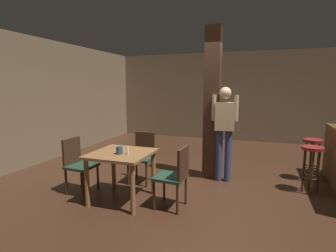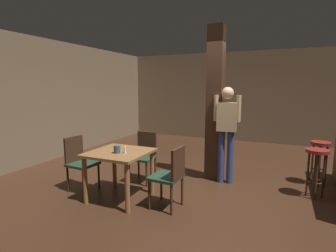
% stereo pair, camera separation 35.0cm
% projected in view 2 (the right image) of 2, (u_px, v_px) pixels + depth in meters
% --- Properties ---
extents(ground_plane, '(10.80, 10.80, 0.00)m').
position_uv_depth(ground_plane, '(210.00, 193.00, 4.31)').
color(ground_plane, '#382114').
extents(wall_back, '(8.00, 0.10, 2.80)m').
position_uv_depth(wall_back, '(249.00, 97.00, 8.16)').
color(wall_back, '#756047').
rests_on(wall_back, ground_plane).
extents(wall_left, '(0.10, 9.00, 2.80)m').
position_uv_depth(wall_left, '(32.00, 102.00, 5.70)').
color(wall_left, '#756047').
rests_on(wall_left, ground_plane).
extents(pillar, '(0.28, 0.28, 2.80)m').
position_uv_depth(pillar, '(215.00, 105.00, 4.80)').
color(pillar, '#382114').
rests_on(pillar, ground_plane).
extents(dining_table, '(0.87, 0.87, 0.75)m').
position_uv_depth(dining_table, '(120.00, 160.00, 4.01)').
color(dining_table, brown).
rests_on(dining_table, ground_plane).
extents(chair_north, '(0.43, 0.43, 0.89)m').
position_uv_depth(chair_north, '(144.00, 154.00, 4.80)').
color(chair_north, '#1E3828').
rests_on(chair_north, ground_plane).
extents(chair_east, '(0.45, 0.45, 0.89)m').
position_uv_depth(chair_east, '(171.00, 174.00, 3.68)').
color(chair_east, '#1E3828').
rests_on(chair_east, ground_plane).
extents(chair_west, '(0.45, 0.45, 0.89)m').
position_uv_depth(chair_west, '(79.00, 160.00, 4.38)').
color(chair_west, '#1E3828').
rests_on(chair_west, ground_plane).
extents(napkin_cup, '(0.10, 0.10, 0.11)m').
position_uv_depth(napkin_cup, '(117.00, 149.00, 3.88)').
color(napkin_cup, '#33475B').
rests_on(napkin_cup, dining_table).
extents(salt_shaker, '(0.03, 0.03, 0.10)m').
position_uv_depth(salt_shaker, '(125.00, 150.00, 3.87)').
color(salt_shaker, silver).
rests_on(salt_shaker, dining_table).
extents(standing_person, '(0.47, 0.24, 1.72)m').
position_uv_depth(standing_person, '(227.00, 128.00, 4.62)').
color(standing_person, tan).
rests_on(standing_person, ground_plane).
extents(bar_stool_near, '(0.33, 0.33, 0.77)m').
position_uv_depth(bar_stool_near, '(317.00, 162.00, 4.04)').
color(bar_stool_near, maroon).
rests_on(bar_stool_near, ground_plane).
extents(bar_stool_mid, '(0.33, 0.33, 0.78)m').
position_uv_depth(bar_stool_mid, '(320.00, 153.00, 4.56)').
color(bar_stool_mid, maroon).
rests_on(bar_stool_mid, ground_plane).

